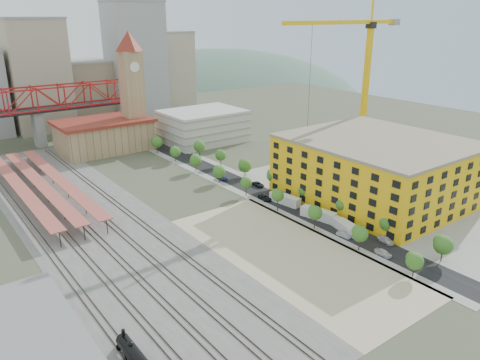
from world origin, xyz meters
TOP-DOWN VIEW (x-y plane):
  - ground at (0.00, 0.00)m, footprint 400.00×400.00m
  - ballast_strip at (-36.00, 17.50)m, footprint 36.00×165.00m
  - dirt_lot at (-4.00, -31.50)m, footprint 28.00×67.00m
  - street_asphalt at (16.00, 15.00)m, footprint 12.00×170.00m
  - sidewalk_west at (10.50, 15.00)m, footprint 3.00×170.00m
  - sidewalk_east at (21.50, 15.00)m, footprint 3.00×170.00m
  - construction_pad at (45.00, -20.00)m, footprint 50.00×90.00m
  - rail_tracks at (-37.80, 17.50)m, footprint 26.56×160.00m
  - platform_canopies at (-41.00, 45.00)m, footprint 16.00×80.00m
  - station_hall at (-5.00, 82.00)m, footprint 38.00×24.00m
  - clock_tower at (8.00, 79.99)m, footprint 12.00×12.00m
  - parking_garage at (36.00, 70.00)m, footprint 34.00×26.00m
  - truss_bridge at (-25.00, 105.00)m, footprint 94.00×9.60m
  - construction_building at (42.00, -20.00)m, footprint 44.60×50.60m
  - warehouse at (-66.00, -30.00)m, footprint 22.00×32.00m
  - street_trees at (16.00, 5.00)m, footprint 15.40×124.40m
  - skyline at (7.47, 142.31)m, footprint 133.00×46.00m
  - distant_hills at (45.28, 260.00)m, footprint 647.00×264.00m
  - tower_crane at (64.23, 7.71)m, footprint 56.50×2.76m
  - site_trailer_a at (16.00, -32.35)m, footprint 4.23×9.66m
  - site_trailer_b at (16.00, -30.09)m, footprint 4.28×9.25m
  - site_trailer_c at (16.00, -21.04)m, footprint 5.02×10.74m
  - site_trailer_d at (16.00, -7.13)m, footprint 4.29×10.58m
  - car_0 at (13.00, -45.25)m, footprint 1.88×4.44m
  - car_1 at (13.00, -33.03)m, footprint 1.84×4.10m
  - car_2 at (13.00, -1.22)m, footprint 2.78×5.25m
  - car_3 at (13.00, 22.14)m, footprint 2.47×5.43m
  - car_4 at (19.00, -41.50)m, footprint 2.66×4.97m
  - car_5 at (19.00, -3.37)m, footprint 1.93×4.70m
  - car_6 at (19.00, 9.45)m, footprint 2.59×4.99m
  - car_7 at (19.00, 49.70)m, footprint 2.24×5.04m

SIDE VIEW (x-z plane):
  - distant_hills at x=45.28m, z-range -193.04..33.96m
  - ground at x=0.00m, z-range 0.00..0.00m
  - street_trees at x=16.00m, z-range -4.00..4.00m
  - sidewalk_west at x=10.50m, z-range 0.00..0.04m
  - sidewalk_east at x=21.50m, z-range 0.00..0.04m
  - ballast_strip at x=-36.00m, z-range 0.00..0.06m
  - dirt_lot at x=-4.00m, z-range 0.00..0.06m
  - street_asphalt at x=16.00m, z-range 0.00..0.06m
  - construction_pad at x=45.00m, z-range 0.00..0.06m
  - rail_tracks at x=-37.80m, z-range 0.06..0.24m
  - car_1 at x=13.00m, z-range 0.00..1.31m
  - car_6 at x=19.00m, z-range 0.00..1.34m
  - car_2 at x=13.00m, z-range 0.00..1.40m
  - car_7 at x=19.00m, z-range 0.00..1.44m
  - car_0 at x=13.00m, z-range 0.00..1.50m
  - car_5 at x=19.00m, z-range 0.00..1.52m
  - car_3 at x=13.00m, z-range 0.00..1.54m
  - car_4 at x=19.00m, z-range 0.00..1.61m
  - site_trailer_b at x=16.00m, z-range 0.00..2.45m
  - site_trailer_a at x=16.00m, z-range 0.00..2.56m
  - site_trailer_d at x=16.00m, z-range 0.00..2.81m
  - site_trailer_c at x=16.00m, z-range 0.00..2.84m
  - warehouse at x=-66.00m, z-range 0.00..5.00m
  - platform_canopies at x=-41.00m, z-range 1.93..6.06m
  - station_hall at x=-5.00m, z-range 0.12..13.22m
  - parking_garage at x=36.00m, z-range 0.00..14.00m
  - construction_building at x=42.00m, z-range 0.01..18.81m
  - truss_bridge at x=-25.00m, z-range 6.06..31.66m
  - skyline at x=7.47m, z-range -7.19..52.81m
  - clock_tower at x=8.00m, z-range 2.70..54.70m
  - tower_crane at x=64.23m, z-range 7.07..67.40m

